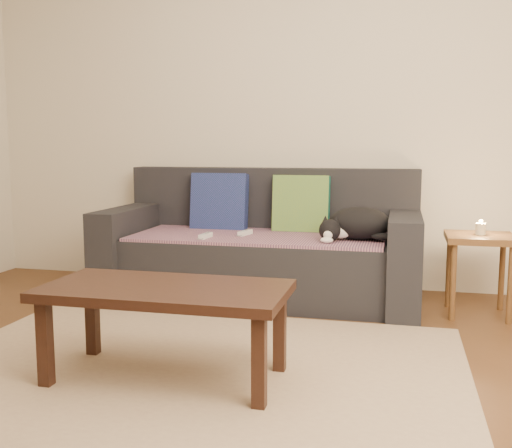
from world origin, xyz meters
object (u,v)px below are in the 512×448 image
(cat, at_px, (357,224))
(coffee_table, at_px, (165,298))
(wii_remote_a, at_px, (206,236))
(wii_remote_b, at_px, (245,233))
(side_table, at_px, (480,249))
(sofa, at_px, (262,252))

(cat, bearing_deg, coffee_table, -118.06)
(wii_remote_a, height_order, wii_remote_b, same)
(cat, xyz_separation_m, coffee_table, (-0.72, -1.41, -0.17))
(cat, height_order, side_table, cat)
(wii_remote_b, distance_m, side_table, 1.48)
(side_table, distance_m, coffee_table, 2.03)
(wii_remote_b, relative_size, side_table, 0.30)
(cat, xyz_separation_m, wii_remote_a, (-0.95, -0.16, -0.08))
(side_table, bearing_deg, coffee_table, -135.87)
(sofa, height_order, side_table, sofa)
(sofa, xyz_separation_m, cat, (0.65, -0.15, 0.23))
(sofa, height_order, wii_remote_b, sofa)
(sofa, xyz_separation_m, wii_remote_b, (-0.09, -0.12, 0.15))
(sofa, height_order, cat, sofa)
(wii_remote_b, height_order, coffee_table, wii_remote_b)
(wii_remote_a, relative_size, side_table, 0.30)
(coffee_table, bearing_deg, wii_remote_a, 100.44)
(cat, distance_m, coffee_table, 1.59)
(coffee_table, bearing_deg, wii_remote_b, 90.65)
(wii_remote_b, xyz_separation_m, coffee_table, (0.02, -1.44, -0.08))
(sofa, distance_m, cat, 0.71)
(wii_remote_b, bearing_deg, coffee_table, -165.96)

